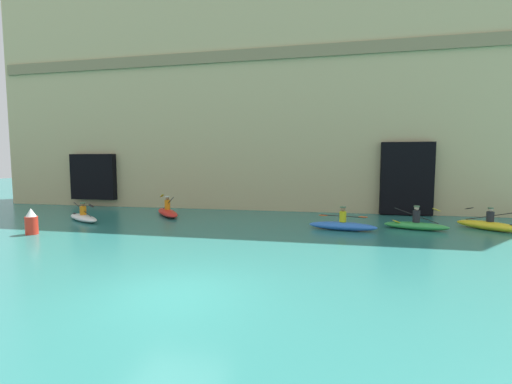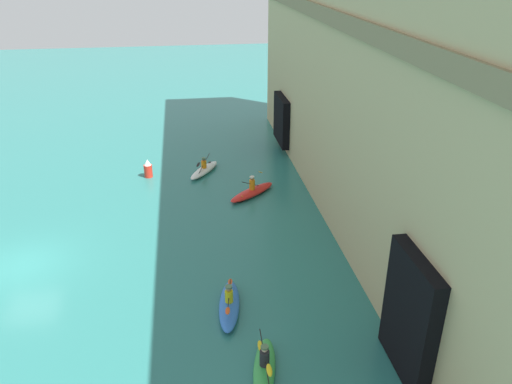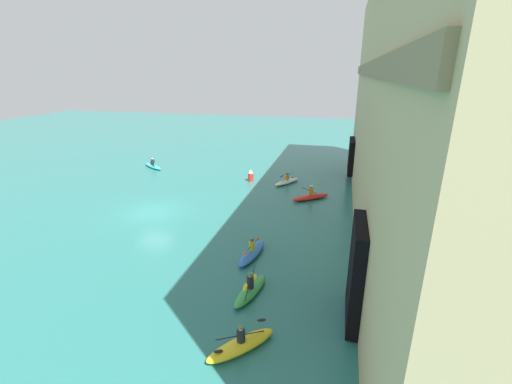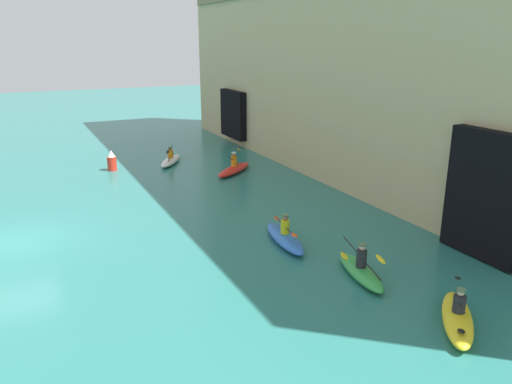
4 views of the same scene
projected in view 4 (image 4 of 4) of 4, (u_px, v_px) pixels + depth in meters
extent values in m
plane|color=#28706B|center=(18.00, 242.00, 18.95)|extent=(120.00, 120.00, 0.00)
cube|color=tan|center=(381.00, 22.00, 25.68)|extent=(37.58, 6.51, 16.36)
cube|color=black|center=(234.00, 114.00, 35.75)|extent=(3.54, 0.70, 3.34)
cube|color=black|center=(487.00, 195.00, 17.05)|extent=(3.05, 0.70, 4.44)
ellipsoid|color=blue|center=(285.00, 238.00, 18.77)|extent=(3.30, 1.25, 0.40)
cylinder|color=gold|center=(285.00, 227.00, 18.63)|extent=(0.33, 0.33, 0.51)
sphere|color=#9E704C|center=(285.00, 218.00, 18.52)|extent=(0.23, 0.23, 0.23)
cylinder|color=#4C6B4C|center=(285.00, 215.00, 18.50)|extent=(0.28, 0.28, 0.06)
cylinder|color=black|center=(285.00, 226.00, 18.62)|extent=(2.11, 0.36, 0.06)
ellipsoid|color=#D84C19|center=(277.00, 218.00, 19.49)|extent=(0.46, 0.24, 0.06)
ellipsoid|color=#D84C19|center=(294.00, 235.00, 17.76)|extent=(0.46, 0.24, 0.06)
ellipsoid|color=white|center=(171.00, 161.00, 30.75)|extent=(3.14, 2.37, 0.36)
cylinder|color=orange|center=(170.00, 154.00, 30.63)|extent=(0.34, 0.34, 0.47)
sphere|color=brown|center=(170.00, 149.00, 30.52)|extent=(0.21, 0.21, 0.21)
cylinder|color=#4C6B4C|center=(170.00, 147.00, 30.50)|extent=(0.26, 0.26, 0.06)
cylinder|color=black|center=(170.00, 154.00, 30.62)|extent=(1.86, 0.90, 0.75)
ellipsoid|color=black|center=(173.00, 155.00, 31.57)|extent=(0.47, 0.35, 0.19)
ellipsoid|color=black|center=(168.00, 152.00, 29.66)|extent=(0.47, 0.35, 0.19)
ellipsoid|color=green|center=(361.00, 272.00, 16.11)|extent=(3.00, 1.36, 0.37)
cylinder|color=#232328|center=(362.00, 258.00, 15.97)|extent=(0.34, 0.34, 0.58)
sphere|color=beige|center=(362.00, 247.00, 15.86)|extent=(0.22, 0.22, 0.22)
cylinder|color=#4C6B4C|center=(362.00, 245.00, 15.83)|extent=(0.27, 0.27, 0.06)
cylinder|color=black|center=(362.00, 258.00, 15.96)|extent=(2.02, 0.05, 0.75)
ellipsoid|color=yellow|center=(345.00, 256.00, 16.82)|extent=(0.43, 0.18, 0.19)
ellipsoid|color=yellow|center=(381.00, 259.00, 15.11)|extent=(0.43, 0.18, 0.19)
ellipsoid|color=yellow|center=(457.00, 319.00, 13.37)|extent=(2.72, 2.56, 0.42)
cylinder|color=#232328|center=(459.00, 304.00, 13.24)|extent=(0.33, 0.33, 0.48)
sphere|color=beige|center=(461.00, 292.00, 13.14)|extent=(0.19, 0.19, 0.19)
cylinder|color=#4C6B4C|center=(461.00, 290.00, 13.12)|extent=(0.24, 0.24, 0.06)
cylinder|color=black|center=(459.00, 303.00, 13.23)|extent=(1.59, 1.47, 0.65)
ellipsoid|color=black|center=(461.00, 331.00, 12.45)|extent=(0.44, 0.43, 0.17)
ellipsoid|color=black|center=(458.00, 278.00, 14.01)|extent=(0.44, 0.43, 0.17)
ellipsoid|color=red|center=(234.00, 170.00, 28.58)|extent=(2.86, 3.23, 0.40)
cylinder|color=orange|center=(234.00, 161.00, 28.44)|extent=(0.33, 0.33, 0.59)
sphere|color=#9E704C|center=(234.00, 154.00, 28.32)|extent=(0.22, 0.22, 0.22)
cylinder|color=silver|center=(234.00, 153.00, 28.29)|extent=(0.27, 0.27, 0.06)
cylinder|color=black|center=(234.00, 161.00, 28.43)|extent=(1.48, 1.37, 1.05)
ellipsoid|color=yellow|center=(229.00, 172.00, 27.76)|extent=(0.43, 0.41, 0.25)
ellipsoid|color=yellow|center=(239.00, 150.00, 29.10)|extent=(0.43, 0.41, 0.25)
cylinder|color=red|center=(112.00, 164.00, 29.07)|extent=(0.53, 0.53, 0.81)
cone|color=white|center=(111.00, 154.00, 28.90)|extent=(0.45, 0.45, 0.38)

